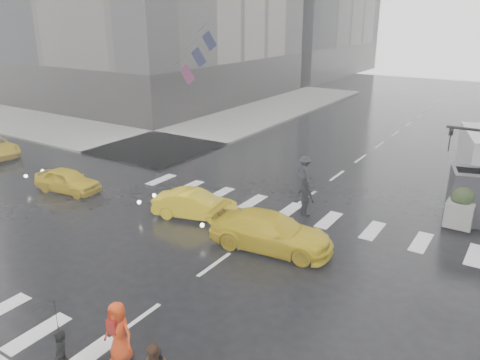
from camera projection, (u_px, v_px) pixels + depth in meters
The scene contains 12 objects.
ground at pixel (214, 264), 17.26m from camera, with size 120.00×120.00×0.00m, color black.
sidewalk_nw at pixel (151, 119), 41.06m from camera, with size 35.00×35.00×0.15m, color slate.
road_markings at pixel (214, 264), 17.26m from camera, with size 18.00×48.00×0.01m, color silver, non-canonical shape.
planter_west at pixel (461, 207), 19.84m from camera, with size 1.10×1.10×1.80m.
flag_cluster at pixel (196, 55), 37.73m from camera, with size 2.87×3.06×4.69m.
pedestrian_black at pixel (57, 327), 11.17m from camera, with size 1.23×1.24×2.43m.
pedestrian_orange at pixel (118, 332), 12.24m from camera, with size 0.92×0.67×1.73m.
pedestrian_far_a at pixel (306, 199), 21.14m from camera, with size 1.00×0.61×1.70m, color black.
pedestrian_far_b at pixel (305, 173), 24.36m from camera, with size 1.18×0.65×1.83m, color black.
taxi_front at pixel (68, 180), 24.16m from camera, with size 1.45×3.61×1.23m, color #DCB90B.
taxi_mid at pixel (195, 205), 21.06m from camera, with size 1.32×3.78×1.24m, color #DCB90B.
taxi_rear at pixel (271, 232), 18.24m from camera, with size 2.00×4.33×1.42m, color #DCB90B.
Camera 1 is at (9.05, -12.27, 8.72)m, focal length 35.00 mm.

